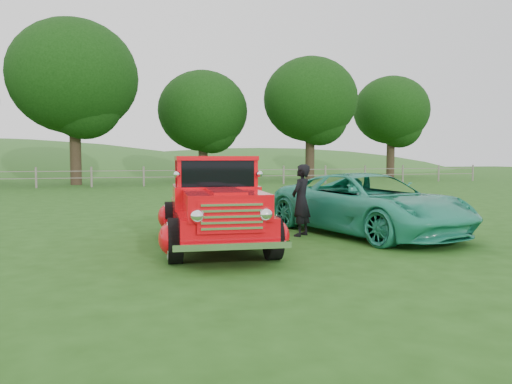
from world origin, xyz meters
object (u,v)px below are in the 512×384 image
object	(u,v)px
tree_near_east	(203,111)
tree_mid_east	(310,100)
teal_sedan	(368,204)
tree_near_west	(74,77)
tree_far_east	(391,110)
red_pickup	(215,206)
man	(301,200)

from	to	relation	value
tree_near_east	tree_mid_east	distance (m)	8.30
teal_sedan	tree_near_west	bearing A→B (deg)	93.39
tree_near_west	tree_mid_east	bearing A→B (deg)	6.71
tree_far_east	teal_sedan	distance (m)	34.57
tree_near_east	tree_mid_east	bearing A→B (deg)	-14.04
red_pickup	teal_sedan	xyz separation A→B (m)	(3.67, 0.43, -0.10)
tree_near_east	red_pickup	bearing A→B (deg)	-100.50
red_pickup	teal_sedan	distance (m)	3.70
red_pickup	man	size ratio (longest dim) A/B	3.20
tree_far_east	red_pickup	size ratio (longest dim) A/B	1.73
tree_near_west	teal_sedan	size ratio (longest dim) A/B	2.08
tree_mid_east	man	world-z (taller)	tree_mid_east
tree_near_east	man	size ratio (longest dim) A/B	5.19
tree_near_east	tree_mid_east	world-z (taller)	tree_mid_east
man	red_pickup	bearing A→B (deg)	-24.77
tree_near_west	red_pickup	distance (m)	25.17
man	tree_near_west	bearing A→B (deg)	-117.97
tree_near_west	tree_far_east	world-z (taller)	tree_near_west
tree_near_west	tree_near_east	size ratio (longest dim) A/B	1.25
tree_near_west	tree_near_east	bearing A→B (deg)	23.96
tree_far_east	teal_sedan	bearing A→B (deg)	-122.86
tree_far_east	man	distance (m)	35.24
tree_mid_east	tree_far_east	bearing A→B (deg)	18.43
red_pickup	teal_sedan	bearing A→B (deg)	12.50
tree_near_east	teal_sedan	world-z (taller)	tree_near_east
tree_near_east	man	distance (m)	28.02
tree_far_east	tree_near_east	bearing A→B (deg)	-176.63
tree_near_west	tree_near_east	world-z (taller)	tree_near_west
teal_sedan	tree_near_east	bearing A→B (deg)	72.75
teal_sedan	man	distance (m)	1.58
tree_far_east	teal_sedan	world-z (taller)	tree_far_east
red_pickup	teal_sedan	world-z (taller)	red_pickup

